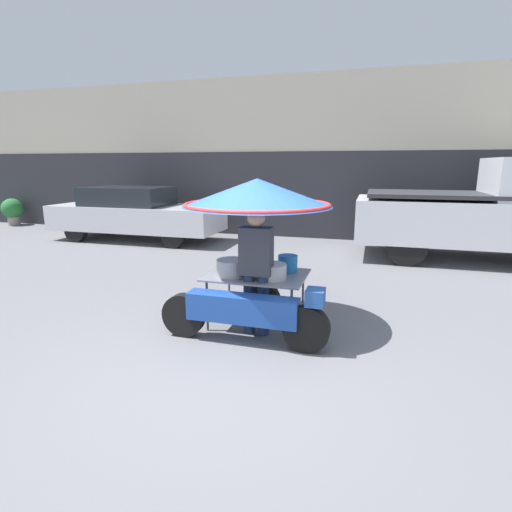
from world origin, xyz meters
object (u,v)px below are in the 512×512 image
Objects in this scene: pickup_truck at (494,213)px; vendor_motorcycle_cart at (256,214)px; vendor_person at (256,267)px; potted_plant at (12,210)px; parked_car at (135,213)px.

vendor_motorcycle_cart is at bearing -128.82° from pickup_truck.
pickup_truck reaches higher than vendor_motorcycle_cart.
vendor_person is at bearing -73.13° from vendor_motorcycle_cart.
potted_plant is at bearing 149.88° from vendor_motorcycle_cart.
potted_plant is at bearing 174.62° from pickup_truck.
pickup_truck is (3.74, 4.98, 0.19)m from vendor_person.
vendor_person is 1.68× the size of potted_plant.
vendor_motorcycle_cart reaches higher than potted_plant.
vendor_motorcycle_cart is 0.38× the size of pickup_truck.
vendor_person is at bearing -30.92° from potted_plant.
vendor_person is 6.23m from pickup_truck.
pickup_truck is 5.77× the size of potted_plant.
vendor_person is 0.33× the size of parked_car.
vendor_person reaches higher than potted_plant.
vendor_motorcycle_cart is 1.32× the size of vendor_person.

